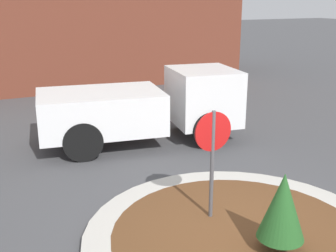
% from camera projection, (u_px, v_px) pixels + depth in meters
% --- Properties ---
extents(ground_plane, '(120.00, 120.00, 0.00)m').
position_uv_depth(ground_plane, '(239.00, 240.00, 7.04)').
color(ground_plane, '#474749').
extents(traffic_island, '(5.20, 5.20, 0.13)m').
position_uv_depth(traffic_island, '(239.00, 236.00, 7.02)').
color(traffic_island, '#BCB7AD').
rests_on(traffic_island, ground_plane).
extents(stop_sign, '(0.69, 0.07, 2.08)m').
position_uv_depth(stop_sign, '(213.00, 147.00, 7.16)').
color(stop_sign, '#4C4C51').
rests_on(stop_sign, ground_plane).
extents(island_shrub, '(0.72, 0.72, 1.28)m').
position_uv_depth(island_shrub, '(282.00, 206.00, 6.31)').
color(island_shrub, brown).
rests_on(island_shrub, traffic_island).
extents(utility_truck, '(5.63, 2.82, 1.97)m').
position_uv_depth(utility_truck, '(145.00, 106.00, 11.52)').
color(utility_truck, white).
rests_on(utility_truck, ground_plane).
extents(storefront_building, '(15.55, 6.07, 5.99)m').
position_uv_depth(storefront_building, '(68.00, 17.00, 19.81)').
color(storefront_building, brown).
rests_on(storefront_building, ground_plane).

